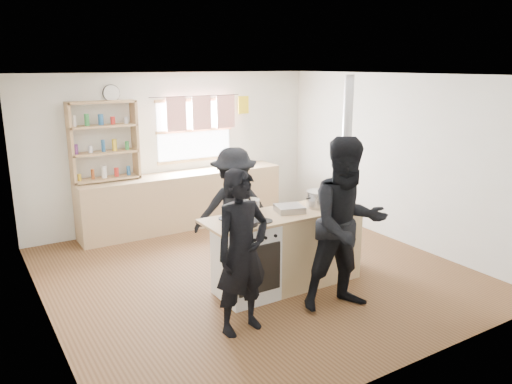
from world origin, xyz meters
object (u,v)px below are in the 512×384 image
thermos (225,160)px  stockpot_counter (319,199)px  bread_board (336,200)px  skillet_greens (246,222)px  roast_tray (289,208)px  person_near_right (347,225)px  stockpot_stove (250,206)px  cooking_island (288,249)px  person_near_left (242,253)px  person_far (234,209)px  flue_heater (343,220)px

thermos → stockpot_counter: size_ratio=0.93×
stockpot_counter → bread_board: stockpot_counter is taller
skillet_greens → roast_tray: roast_tray is taller
thermos → person_near_right: 3.58m
thermos → stockpot_stove: (-1.05, -2.57, -0.03)m
thermos → skillet_greens: (-1.31, -2.92, -0.08)m
bread_board → roast_tray: bearing=177.5°
thermos → cooking_island: bearing=-102.9°
cooking_island → person_near_left: (-1.00, -0.62, 0.37)m
skillet_greens → stockpot_stove: (0.26, 0.35, 0.06)m
stockpot_counter → person_far: bearing=129.4°
stockpot_stove → person_near_left: size_ratio=0.14×
thermos → person_near_left: bearing=-115.8°
skillet_greens → stockpot_counter: 1.12m
cooking_island → bread_board: bread_board is taller
person_near_left → skillet_greens: bearing=49.2°
cooking_island → stockpot_stove: bearing=154.2°
skillet_greens → person_far: 1.08m
flue_heater → person_near_right: (-0.72, -0.86, 0.29)m
thermos → stockpot_counter: bearing=-94.2°
thermos → roast_tray: size_ratio=0.74×
cooking_island → stockpot_counter: bearing=-2.5°
skillet_greens → person_near_right: person_near_right is taller
roast_tray → bread_board: (0.69, -0.03, 0.01)m
person_near_left → thermos: bearing=57.9°
stockpot_stove → stockpot_counter: size_ratio=0.77×
cooking_island → roast_tray: (0.02, 0.01, 0.50)m
roast_tray → stockpot_stove: size_ratio=1.63×
skillet_greens → stockpot_stove: bearing=53.5°
thermos → skillet_greens: bearing=-114.2°
person_near_left → person_near_right: bearing=-13.8°
cooking_island → roast_tray: 0.51m
thermos → roast_tray: thermos is taller
person_near_right → stockpot_stove: bearing=135.9°
stockpot_stove → cooking_island: bearing=-25.8°
stockpot_counter → flue_heater: bearing=11.3°
cooking_island → skillet_greens: size_ratio=5.23×
cooking_island → person_far: 0.94m
roast_tray → bread_board: bread_board is taller
person_near_right → roast_tray: bearing=117.2°
thermos → bread_board: bearing=-88.7°
stockpot_counter → thermos: bearing=85.8°
stockpot_stove → bread_board: stockpot_stove is taller
skillet_greens → cooking_island: bearing=12.5°
person_near_right → skillet_greens: bearing=157.9°
cooking_island → person_near_left: person_near_left is taller
cooking_island → person_far: bearing=108.2°
thermos → person_near_left: person_near_left is taller
person_near_left → person_near_right: size_ratio=0.88×
person_far → flue_heater: bearing=166.0°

